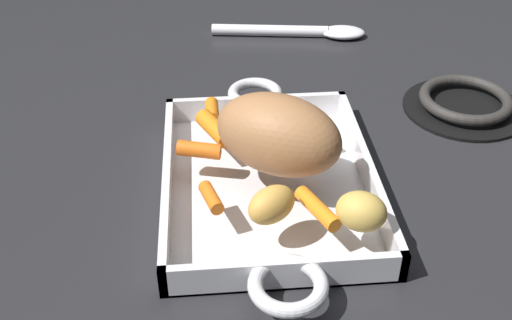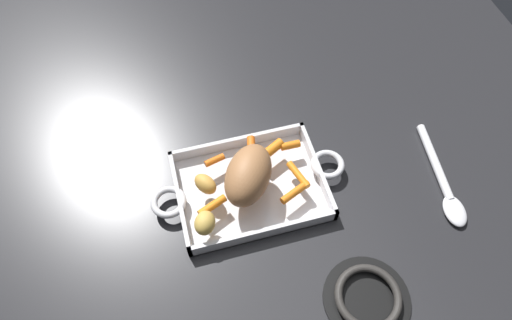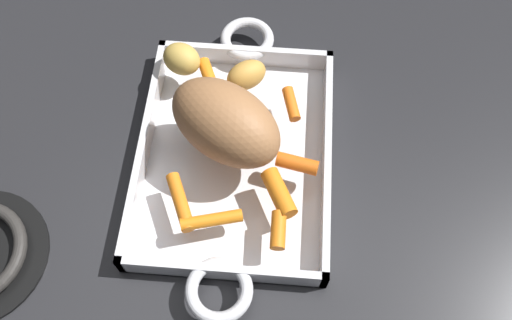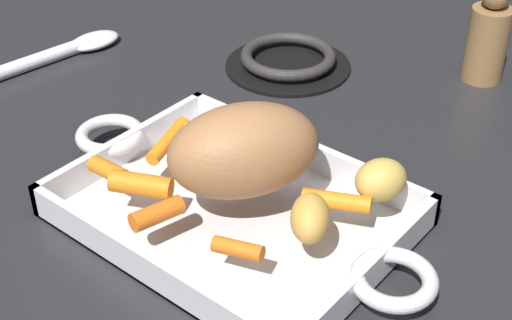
{
  "view_description": "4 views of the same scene",
  "coord_description": "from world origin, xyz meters",
  "px_view_note": "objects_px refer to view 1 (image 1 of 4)",
  "views": [
    {
      "loc": [
        -0.58,
        0.06,
        0.46
      ],
      "look_at": [
        -0.01,
        0.02,
        0.05
      ],
      "focal_mm": 44.29,
      "sensor_mm": 36.0,
      "label": 1
    },
    {
      "loc": [
        -0.11,
        -0.45,
        0.86
      ],
      "look_at": [
        0.02,
        0.03,
        0.07
      ],
      "focal_mm": 31.01,
      "sensor_mm": 36.0,
      "label": 2
    },
    {
      "loc": [
        0.32,
        0.05,
        0.61
      ],
      "look_at": [
        0.03,
        0.03,
        0.06
      ],
      "focal_mm": 37.48,
      "sensor_mm": 36.0,
      "label": 3
    },
    {
      "loc": [
        -0.37,
        0.42,
        0.46
      ],
      "look_at": [
        -0.01,
        -0.03,
        0.06
      ],
      "focal_mm": 51.6,
      "sensor_mm": 36.0,
      "label": 4
    }
  ],
  "objects_px": {
    "baby_carrot_long": "(317,208)",
    "potato_near_roast": "(272,205)",
    "roasting_dish": "(268,181)",
    "baby_carrot_short": "(305,118)",
    "baby_carrot_northeast": "(215,128)",
    "stove_burner_rear": "(465,103)",
    "baby_carrot_center_right": "(273,112)",
    "serving_spoon": "(303,31)",
    "pork_roast": "(278,134)",
    "baby_carrot_northwest": "(199,150)",
    "baby_carrot_southeast": "(212,111)",
    "baby_carrot_center_left": "(211,197)",
    "potato_golden_small": "(361,211)"
  },
  "relations": [
    {
      "from": "baby_carrot_northwest",
      "to": "baby_carrot_northeast",
      "type": "bearing_deg",
      "value": -25.28
    },
    {
      "from": "roasting_dish",
      "to": "pork_roast",
      "type": "bearing_deg",
      "value": -120.83
    },
    {
      "from": "pork_roast",
      "to": "baby_carrot_northeast",
      "type": "bearing_deg",
      "value": 44.13
    },
    {
      "from": "baby_carrot_northwest",
      "to": "baby_carrot_southeast",
      "type": "height_order",
      "value": "baby_carrot_northwest"
    },
    {
      "from": "pork_roast",
      "to": "potato_golden_small",
      "type": "height_order",
      "value": "pork_roast"
    },
    {
      "from": "baby_carrot_long",
      "to": "potato_near_roast",
      "type": "height_order",
      "value": "potato_near_roast"
    },
    {
      "from": "baby_carrot_northeast",
      "to": "baby_carrot_center_left",
      "type": "bearing_deg",
      "value": 176.31
    },
    {
      "from": "baby_carrot_northeast",
      "to": "potato_golden_small",
      "type": "relative_size",
      "value": 1.16
    },
    {
      "from": "pork_roast",
      "to": "baby_carrot_northwest",
      "type": "bearing_deg",
      "value": 71.68
    },
    {
      "from": "baby_carrot_southeast",
      "to": "baby_carrot_long",
      "type": "distance_m",
      "value": 0.22
    },
    {
      "from": "baby_carrot_northeast",
      "to": "stove_burner_rear",
      "type": "bearing_deg",
      "value": -75.63
    },
    {
      "from": "pork_roast",
      "to": "baby_carrot_center_left",
      "type": "distance_m",
      "value": 0.1
    },
    {
      "from": "roasting_dish",
      "to": "potato_near_roast",
      "type": "xyz_separation_m",
      "value": [
        -0.09,
        0.01,
        0.04
      ]
    },
    {
      "from": "roasting_dish",
      "to": "potato_near_roast",
      "type": "height_order",
      "value": "potato_near_roast"
    },
    {
      "from": "baby_carrot_center_right",
      "to": "stove_burner_rear",
      "type": "relative_size",
      "value": 0.42
    },
    {
      "from": "potato_golden_small",
      "to": "roasting_dish",
      "type": "bearing_deg",
      "value": 35.25
    },
    {
      "from": "baby_carrot_northeast",
      "to": "serving_spoon",
      "type": "distance_m",
      "value": 0.39
    },
    {
      "from": "baby_carrot_northwest",
      "to": "baby_carrot_long",
      "type": "xyz_separation_m",
      "value": [
        -0.11,
        -0.12,
        -0.0
      ]
    },
    {
      "from": "potato_near_roast",
      "to": "serving_spoon",
      "type": "relative_size",
      "value": 0.21
    },
    {
      "from": "baby_carrot_center_right",
      "to": "serving_spoon",
      "type": "xyz_separation_m",
      "value": [
        0.31,
        -0.09,
        -0.03
      ]
    },
    {
      "from": "baby_carrot_northeast",
      "to": "baby_carrot_center_right",
      "type": "bearing_deg",
      "value": -63.02
    },
    {
      "from": "roasting_dish",
      "to": "baby_carrot_southeast",
      "type": "bearing_deg",
      "value": 28.99
    },
    {
      "from": "baby_carrot_southeast",
      "to": "baby_carrot_long",
      "type": "height_order",
      "value": "same"
    },
    {
      "from": "baby_carrot_long",
      "to": "baby_carrot_southeast",
      "type": "bearing_deg",
      "value": 26.85
    },
    {
      "from": "baby_carrot_northwest",
      "to": "baby_carrot_northeast",
      "type": "height_order",
      "value": "baby_carrot_northeast"
    },
    {
      "from": "roasting_dish",
      "to": "serving_spoon",
      "type": "distance_m",
      "value": 0.43
    },
    {
      "from": "roasting_dish",
      "to": "baby_carrot_short",
      "type": "xyz_separation_m",
      "value": [
        0.08,
        -0.05,
        0.03
      ]
    },
    {
      "from": "pork_roast",
      "to": "baby_carrot_southeast",
      "type": "xyz_separation_m",
      "value": [
        0.12,
        0.07,
        -0.04
      ]
    },
    {
      "from": "baby_carrot_northwest",
      "to": "potato_near_roast",
      "type": "xyz_separation_m",
      "value": [
        -0.12,
        -0.07,
        0.01
      ]
    },
    {
      "from": "baby_carrot_northeast",
      "to": "potato_near_roast",
      "type": "height_order",
      "value": "potato_near_roast"
    },
    {
      "from": "baby_carrot_northwest",
      "to": "potato_golden_small",
      "type": "bearing_deg",
      "value": -130.8
    },
    {
      "from": "baby_carrot_center_right",
      "to": "potato_near_roast",
      "type": "distance_m",
      "value": 0.2
    },
    {
      "from": "roasting_dish",
      "to": "baby_carrot_southeast",
      "type": "relative_size",
      "value": 9.99
    },
    {
      "from": "baby_carrot_northeast",
      "to": "baby_carrot_short",
      "type": "bearing_deg",
      "value": -80.52
    },
    {
      "from": "baby_carrot_short",
      "to": "baby_carrot_northeast",
      "type": "height_order",
      "value": "baby_carrot_northeast"
    },
    {
      "from": "baby_carrot_southeast",
      "to": "stove_burner_rear",
      "type": "distance_m",
      "value": 0.36
    },
    {
      "from": "pork_roast",
      "to": "baby_carrot_northeast",
      "type": "xyz_separation_m",
      "value": [
        0.07,
        0.07,
        -0.03
      ]
    },
    {
      "from": "baby_carrot_northwest",
      "to": "potato_golden_small",
      "type": "relative_size",
      "value": 0.98
    },
    {
      "from": "roasting_dish",
      "to": "pork_roast",
      "type": "height_order",
      "value": "pork_roast"
    },
    {
      "from": "baby_carrot_center_right",
      "to": "potato_near_roast",
      "type": "bearing_deg",
      "value": 173.42
    },
    {
      "from": "baby_carrot_long",
      "to": "serving_spoon",
      "type": "xyz_separation_m",
      "value": [
        0.51,
        -0.06,
        -0.03
      ]
    },
    {
      "from": "baby_carrot_center_right",
      "to": "potato_golden_small",
      "type": "bearing_deg",
      "value": -163.47
    },
    {
      "from": "roasting_dish",
      "to": "baby_carrot_short",
      "type": "height_order",
      "value": "baby_carrot_short"
    },
    {
      "from": "pork_roast",
      "to": "baby_carrot_northwest",
      "type": "xyz_separation_m",
      "value": [
        0.03,
        0.09,
        -0.04
      ]
    },
    {
      "from": "serving_spoon",
      "to": "baby_carrot_center_left",
      "type": "bearing_deg",
      "value": -101.94
    },
    {
      "from": "baby_carrot_southeast",
      "to": "stove_burner_rear",
      "type": "xyz_separation_m",
      "value": [
        0.05,
        -0.35,
        -0.03
      ]
    },
    {
      "from": "roasting_dish",
      "to": "baby_carrot_center_right",
      "type": "height_order",
      "value": "baby_carrot_center_right"
    },
    {
      "from": "potato_near_roast",
      "to": "baby_carrot_short",
      "type": "bearing_deg",
      "value": -18.99
    },
    {
      "from": "baby_carrot_northeast",
      "to": "potato_near_roast",
      "type": "distance_m",
      "value": 0.17
    },
    {
      "from": "roasting_dish",
      "to": "baby_carrot_long",
      "type": "xyz_separation_m",
      "value": [
        -0.09,
        -0.04,
        0.03
      ]
    }
  ]
}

